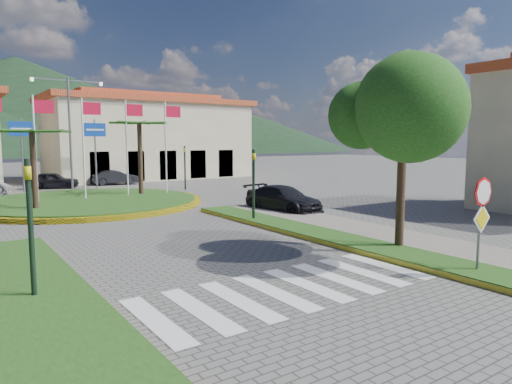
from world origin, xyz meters
TOP-DOWN VIEW (x-y plane):
  - ground at (0.00, 0.00)m, footprint 160.00×160.00m
  - sidewalk_right at (6.00, 2.00)m, footprint 4.00×28.00m
  - verge_right at (4.80, 2.00)m, footprint 1.60×28.00m
  - crosswalk at (0.00, 4.00)m, footprint 8.00×3.00m
  - roundabout_island at (0.00, 22.00)m, footprint 12.70×12.70m
  - stop_sign at (4.90, 1.96)m, footprint 0.80×0.11m
  - deciduous_tree at (5.50, 5.00)m, footprint 3.60×3.60m
  - traffic_light_left at (-5.20, 6.50)m, footprint 0.15×0.18m
  - traffic_light_right at (4.50, 12.00)m, footprint 0.15×0.18m
  - traffic_light_far at (8.00, 26.00)m, footprint 0.18×0.15m
  - direction_sign_west at (-2.00, 30.97)m, footprint 1.60×0.14m
  - direction_sign_east at (3.00, 30.97)m, footprint 1.60×0.14m
  - street_lamp_centre at (1.00, 30.00)m, footprint 4.80×0.16m
  - building_right at (10.00, 38.00)m, footprint 19.08×9.54m
  - hill_far_mid at (15.00, 160.00)m, footprint 180.00×180.00m
  - hill_far_east at (70.00, 135.00)m, footprint 120.00×120.00m
  - car_dark_a at (0.17, 32.39)m, footprint 3.92×2.50m
  - car_dark_b at (4.96, 32.64)m, footprint 3.76×1.75m
  - car_side_right at (7.50, 13.68)m, footprint 2.46×4.70m

SIDE VIEW (x-z plane):
  - ground at x=0.00m, z-range 0.00..0.00m
  - crosswalk at x=0.00m, z-range 0.00..0.01m
  - sidewalk_right at x=6.00m, z-range 0.00..0.15m
  - verge_right at x=4.80m, z-range 0.00..0.18m
  - roundabout_island at x=0.00m, z-range -2.83..3.17m
  - car_dark_b at x=4.96m, z-range 0.00..1.19m
  - car_dark_a at x=0.17m, z-range 0.00..1.24m
  - car_side_right at x=7.50m, z-range 0.00..1.30m
  - stop_sign at x=4.90m, z-range 0.47..3.12m
  - traffic_light_left at x=-5.20m, z-range 0.34..3.54m
  - traffic_light_right at x=4.50m, z-range 0.34..3.54m
  - traffic_light_far at x=8.00m, z-range 0.34..3.54m
  - direction_sign_west at x=-2.00m, z-range 0.93..6.13m
  - direction_sign_east at x=3.00m, z-range 0.93..6.13m
  - building_right at x=10.00m, z-range -0.12..7.93m
  - street_lamp_centre at x=1.00m, z-range 0.50..8.50m
  - deciduous_tree at x=5.50m, z-range 1.78..8.58m
  - hill_far_east at x=70.00m, z-range 0.00..18.00m
  - hill_far_mid at x=15.00m, z-range 0.00..30.00m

